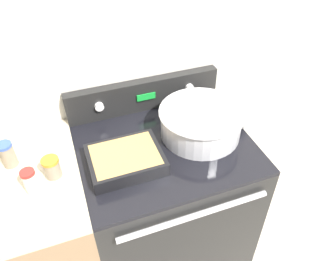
{
  "coord_description": "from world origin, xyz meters",
  "views": [
    {
      "loc": [
        -0.35,
        -0.67,
        1.88
      ],
      "look_at": [
        0.02,
        0.33,
        0.99
      ],
      "focal_mm": 35.0,
      "sensor_mm": 36.0,
      "label": 1
    }
  ],
  "objects_px": {
    "spice_jar_orange_cap": "(52,167)",
    "spice_jar_blue_cap": "(7,154)",
    "casserole_dish": "(125,159)",
    "ladle": "(238,119)",
    "mixing_bowl": "(201,121)",
    "spice_jar_red_cap": "(30,181)"
  },
  "relations": [
    {
      "from": "casserole_dish",
      "to": "spice_jar_orange_cap",
      "type": "height_order",
      "value": "spice_jar_orange_cap"
    },
    {
      "from": "casserole_dish",
      "to": "spice_jar_orange_cap",
      "type": "relative_size",
      "value": 3.45
    },
    {
      "from": "spice_jar_blue_cap",
      "to": "spice_jar_orange_cap",
      "type": "bearing_deg",
      "value": -37.94
    },
    {
      "from": "ladle",
      "to": "mixing_bowl",
      "type": "bearing_deg",
      "value": 176.65
    },
    {
      "from": "spice_jar_orange_cap",
      "to": "ladle",
      "type": "bearing_deg",
      "value": 2.09
    },
    {
      "from": "casserole_dish",
      "to": "ladle",
      "type": "bearing_deg",
      "value": 6.5
    },
    {
      "from": "mixing_bowl",
      "to": "spice_jar_blue_cap",
      "type": "height_order",
      "value": "mixing_bowl"
    },
    {
      "from": "mixing_bowl",
      "to": "ladle",
      "type": "bearing_deg",
      "value": -3.35
    },
    {
      "from": "spice_jar_red_cap",
      "to": "spice_jar_blue_cap",
      "type": "relative_size",
      "value": 0.95
    },
    {
      "from": "mixing_bowl",
      "to": "spice_jar_orange_cap",
      "type": "distance_m",
      "value": 0.64
    },
    {
      "from": "ladle",
      "to": "spice_jar_orange_cap",
      "type": "height_order",
      "value": "spice_jar_orange_cap"
    },
    {
      "from": "spice_jar_blue_cap",
      "to": "casserole_dish",
      "type": "bearing_deg",
      "value": -19.5
    },
    {
      "from": "mixing_bowl",
      "to": "spice_jar_orange_cap",
      "type": "height_order",
      "value": "mixing_bowl"
    },
    {
      "from": "ladle",
      "to": "spice_jar_red_cap",
      "type": "distance_m",
      "value": 0.9
    },
    {
      "from": "mixing_bowl",
      "to": "casserole_dish",
      "type": "distance_m",
      "value": 0.37
    },
    {
      "from": "spice_jar_orange_cap",
      "to": "spice_jar_blue_cap",
      "type": "height_order",
      "value": "spice_jar_blue_cap"
    },
    {
      "from": "mixing_bowl",
      "to": "spice_jar_blue_cap",
      "type": "relative_size",
      "value": 3.44
    },
    {
      "from": "spice_jar_orange_cap",
      "to": "spice_jar_blue_cap",
      "type": "bearing_deg",
      "value": 142.06
    },
    {
      "from": "spice_jar_orange_cap",
      "to": "spice_jar_blue_cap",
      "type": "distance_m",
      "value": 0.19
    },
    {
      "from": "mixing_bowl",
      "to": "spice_jar_orange_cap",
      "type": "xyz_separation_m",
      "value": [
        -0.63,
        -0.04,
        -0.02
      ]
    },
    {
      "from": "spice_jar_red_cap",
      "to": "spice_jar_blue_cap",
      "type": "xyz_separation_m",
      "value": [
        -0.08,
        0.17,
        0.0
      ]
    },
    {
      "from": "casserole_dish",
      "to": "ladle",
      "type": "height_order",
      "value": "ladle"
    }
  ]
}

